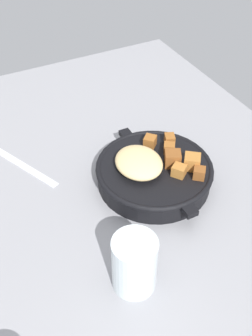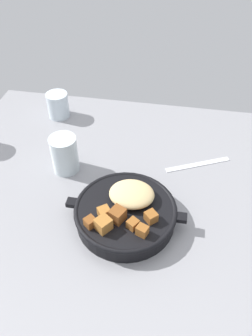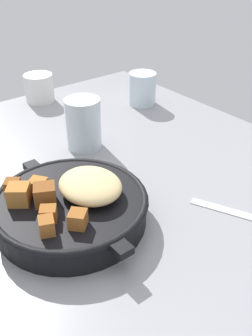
{
  "view_description": "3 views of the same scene",
  "coord_description": "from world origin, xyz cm",
  "px_view_note": "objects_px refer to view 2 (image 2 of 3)",
  "views": [
    {
      "loc": [
        -55.19,
        25.33,
        60.74
      ],
      "look_at": [
        -2.39,
        -1.65,
        6.57
      ],
      "focal_mm": 43.49,
      "sensor_mm": 36.0,
      "label": 1
    },
    {
      "loc": [
        6.29,
        -57.7,
        65.16
      ],
      "look_at": [
        -4.39,
        3.03,
        6.71
      ],
      "focal_mm": 35.68,
      "sensor_mm": 36.0,
      "label": 2
    },
    {
      "loc": [
        40.66,
        -31.08,
        40.44
      ],
      "look_at": [
        -1.46,
        2.0,
        6.62
      ],
      "focal_mm": 41.38,
      "sensor_mm": 36.0,
      "label": 3
    }
  ],
  "objects_px": {
    "water_glass_tall": "(64,154)",
    "water_glass_short": "(58,105)",
    "cast_iron_skillet": "(126,212)",
    "butter_knife": "(198,164)"
  },
  "relations": [
    {
      "from": "cast_iron_skillet",
      "to": "water_glass_tall",
      "type": "distance_m",
      "value": 0.25
    },
    {
      "from": "cast_iron_skillet",
      "to": "water_glass_tall",
      "type": "relative_size",
      "value": 2.69
    },
    {
      "from": "water_glass_short",
      "to": "butter_knife",
      "type": "bearing_deg",
      "value": -19.64
    },
    {
      "from": "butter_knife",
      "to": "water_glass_tall",
      "type": "xyz_separation_m",
      "value": [
        -0.37,
        -0.08,
        0.05
      ]
    },
    {
      "from": "cast_iron_skillet",
      "to": "butter_knife",
      "type": "bearing_deg",
      "value": 53.63
    },
    {
      "from": "water_glass_tall",
      "to": "water_glass_short",
      "type": "bearing_deg",
      "value": 112.5
    },
    {
      "from": "butter_knife",
      "to": "cast_iron_skillet",
      "type": "bearing_deg",
      "value": -151.53
    },
    {
      "from": "water_glass_tall",
      "to": "water_glass_short",
      "type": "xyz_separation_m",
      "value": [
        -0.1,
        0.25,
        -0.01
      ]
    },
    {
      "from": "cast_iron_skillet",
      "to": "water_glass_short",
      "type": "relative_size",
      "value": 3.45
    },
    {
      "from": "cast_iron_skillet",
      "to": "water_glass_short",
      "type": "bearing_deg",
      "value": 126.97
    }
  ]
}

